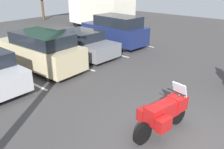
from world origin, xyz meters
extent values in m
cube|color=#423F3F|center=(0.00, 0.00, -0.05)|extent=(44.00, 44.00, 0.10)
cylinder|color=black|center=(0.64, 0.35, 0.30)|extent=(0.62, 0.23, 0.60)
cylinder|color=black|center=(-0.83, 0.63, 0.30)|extent=(0.62, 0.23, 0.60)
cube|color=#A51414|center=(-0.09, 0.49, 0.71)|extent=(1.18, 0.59, 0.46)
cylinder|color=#B2B2B7|center=(0.53, 0.37, 0.70)|extent=(0.49, 0.16, 1.08)
cylinder|color=black|center=(0.45, 0.39, 1.13)|extent=(0.15, 0.62, 0.04)
cube|color=#A51414|center=(0.55, 0.37, 0.76)|extent=(0.52, 0.53, 0.42)
cube|color=#B2C1CC|center=(0.60, 0.36, 1.17)|extent=(0.24, 0.46, 0.39)
cube|color=#A51414|center=(-0.36, 0.88, 0.60)|extent=(0.48, 0.32, 0.36)
cube|color=#A51414|center=(-0.48, 0.23, 0.60)|extent=(0.48, 0.32, 0.36)
cube|color=silver|center=(-0.57, 7.67, 0.00)|extent=(0.12, 4.79, 0.01)
cube|color=silver|center=(2.15, 7.67, 0.00)|extent=(0.12, 4.79, 0.01)
cube|color=silver|center=(4.88, 7.67, 0.00)|extent=(0.12, 4.79, 0.01)
cube|color=silver|center=(7.60, 7.67, 0.00)|extent=(0.12, 4.79, 0.01)
cylinder|color=black|center=(-1.24, 5.98, 0.36)|extent=(0.22, 0.72, 0.72)
cube|color=#C1B289|center=(0.77, 7.64, 0.73)|extent=(1.95, 4.86, 1.03)
cube|color=black|center=(0.78, 7.30, 1.52)|extent=(1.76, 3.02, 0.55)
cylinder|color=black|center=(-0.06, 9.25, 0.33)|extent=(0.24, 0.67, 0.66)
cylinder|color=black|center=(1.50, 9.30, 0.33)|extent=(0.24, 0.67, 0.66)
cylinder|color=black|center=(0.03, 5.99, 0.33)|extent=(0.24, 0.67, 0.66)
cylinder|color=black|center=(1.59, 6.03, 0.33)|extent=(0.24, 0.67, 0.66)
cube|color=slate|center=(3.46, 7.78, 0.56)|extent=(2.06, 4.79, 0.72)
cube|color=black|center=(3.46, 7.61, 1.17)|extent=(1.82, 2.17, 0.49)
cylinder|color=black|center=(2.70, 9.41, 0.31)|extent=(0.24, 0.63, 0.63)
cylinder|color=black|center=(4.34, 9.36, 0.31)|extent=(0.24, 0.63, 0.63)
cylinder|color=black|center=(2.59, 6.20, 0.31)|extent=(0.24, 0.63, 0.63)
cylinder|color=black|center=(4.23, 6.15, 0.31)|extent=(0.24, 0.63, 0.63)
cube|color=navy|center=(6.48, 7.71, 0.76)|extent=(2.15, 4.62, 1.07)
cube|color=black|center=(6.46, 7.34, 1.61)|extent=(1.88, 2.99, 0.63)
cylinder|color=black|center=(5.83, 9.29, 0.35)|extent=(0.27, 0.71, 0.69)
cylinder|color=black|center=(7.37, 9.18, 0.35)|extent=(0.27, 0.71, 0.69)
cylinder|color=black|center=(5.59, 6.25, 0.35)|extent=(0.27, 0.71, 0.69)
cylinder|color=black|center=(7.14, 6.13, 0.35)|extent=(0.27, 0.71, 0.69)
cube|color=silver|center=(10.07, 14.18, 1.43)|extent=(2.57, 1.96, 2.15)
cube|color=beige|center=(9.71, 11.20, 1.74)|extent=(2.89, 4.58, 2.75)
cylinder|color=black|center=(9.07, 14.25, 0.45)|extent=(0.41, 0.93, 0.90)
cylinder|color=black|center=(11.07, 14.00, 0.45)|extent=(0.41, 0.93, 0.90)
cylinder|color=black|center=(8.59, 10.37, 0.45)|extent=(0.41, 0.93, 0.90)
cylinder|color=black|center=(10.60, 10.13, 0.45)|extent=(0.41, 0.93, 0.90)
cylinder|color=#4C3823|center=(16.27, 18.34, 1.11)|extent=(0.40, 0.40, 2.22)
cylinder|color=#4C3823|center=(9.42, 19.91, 1.13)|extent=(0.24, 0.24, 2.26)
camera|label=1|loc=(-5.25, -2.05, 4.10)|focal=37.50mm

